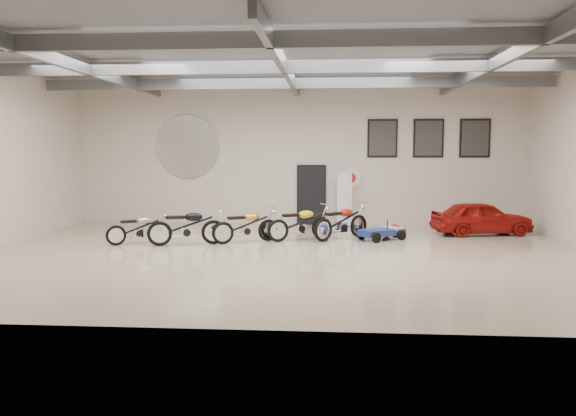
# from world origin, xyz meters

# --- Properties ---
(floor) EXTENTS (16.00, 12.00, 0.01)m
(floor) POSITION_xyz_m (0.00, 0.00, 0.00)
(floor) COLOR beige
(floor) RESTS_ON ground
(ceiling) EXTENTS (16.00, 12.00, 0.01)m
(ceiling) POSITION_xyz_m (0.00, 0.00, 5.00)
(ceiling) COLOR gray
(ceiling) RESTS_ON back_wall
(back_wall) EXTENTS (16.00, 0.02, 5.00)m
(back_wall) POSITION_xyz_m (0.00, 6.00, 2.50)
(back_wall) COLOR beige
(back_wall) RESTS_ON floor
(ceiling_beams) EXTENTS (15.80, 11.80, 0.32)m
(ceiling_beams) POSITION_xyz_m (0.00, 0.00, 4.75)
(ceiling_beams) COLOR slate
(ceiling_beams) RESTS_ON ceiling
(door) EXTENTS (0.92, 0.08, 2.10)m
(door) POSITION_xyz_m (0.50, 5.95, 1.05)
(door) COLOR black
(door) RESTS_ON back_wall
(logo_plaque) EXTENTS (2.30, 0.06, 1.16)m
(logo_plaque) POSITION_xyz_m (-4.00, 5.95, 2.80)
(logo_plaque) COLOR silver
(logo_plaque) RESTS_ON back_wall
(poster_left) EXTENTS (1.05, 0.08, 1.35)m
(poster_left) POSITION_xyz_m (3.00, 5.96, 3.10)
(poster_left) COLOR black
(poster_left) RESTS_ON back_wall
(poster_mid) EXTENTS (1.05, 0.08, 1.35)m
(poster_mid) POSITION_xyz_m (4.60, 5.96, 3.10)
(poster_mid) COLOR black
(poster_mid) RESTS_ON back_wall
(poster_right) EXTENTS (1.05, 0.08, 1.35)m
(poster_right) POSITION_xyz_m (6.20, 5.96, 3.10)
(poster_right) COLOR black
(poster_right) RESTS_ON back_wall
(oil_sign) EXTENTS (0.72, 0.10, 0.72)m
(oil_sign) POSITION_xyz_m (1.90, 5.95, 1.70)
(oil_sign) COLOR white
(oil_sign) RESTS_ON back_wall
(banner_stand) EXTENTS (0.51, 0.21, 1.88)m
(banner_stand) POSITION_xyz_m (1.68, 5.50, 0.94)
(banner_stand) COLOR white
(banner_stand) RESTS_ON floor
(motorcycle_silver) EXTENTS (1.81, 1.41, 0.93)m
(motorcycle_silver) POSITION_xyz_m (-4.34, 1.44, 0.46)
(motorcycle_silver) COLOR silver
(motorcycle_silver) RESTS_ON floor
(motorcycle_black) EXTENTS (2.26, 1.23, 1.12)m
(motorcycle_black) POSITION_xyz_m (-2.89, 1.34, 0.56)
(motorcycle_black) COLOR silver
(motorcycle_black) RESTS_ON floor
(motorcycle_gold) EXTENTS (2.06, 1.51, 1.04)m
(motorcycle_gold) POSITION_xyz_m (-1.28, 1.88, 0.52)
(motorcycle_gold) COLOR silver
(motorcycle_gold) RESTS_ON floor
(motorcycle_yellow) EXTENTS (2.13, 1.58, 1.08)m
(motorcycle_yellow) POSITION_xyz_m (0.28, 2.42, 0.54)
(motorcycle_yellow) COLOR silver
(motorcycle_yellow) RESTS_ON floor
(motorcycle_red) EXTENTS (2.01, 1.95, 1.11)m
(motorcycle_red) POSITION_xyz_m (1.51, 2.72, 0.56)
(motorcycle_red) COLOR silver
(motorcycle_red) RESTS_ON floor
(go_kart) EXTENTS (1.86, 1.63, 0.63)m
(go_kart) POSITION_xyz_m (2.84, 2.76, 0.31)
(go_kart) COLOR navy
(go_kart) RESTS_ON floor
(vintage_car) EXTENTS (1.79, 3.31, 1.07)m
(vintage_car) POSITION_xyz_m (6.00, 4.00, 0.54)
(vintage_car) COLOR #9B120E
(vintage_car) RESTS_ON floor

